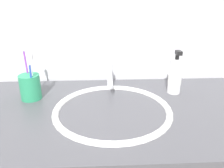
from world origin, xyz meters
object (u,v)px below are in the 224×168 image
toothbrush_white (32,73)px  toothbrush_blue (31,77)px  soap_dispenser (175,76)px  faucet (110,76)px  toothbrush_cup (30,87)px  toothbrush_purple (27,68)px

toothbrush_white → toothbrush_blue: size_ratio=1.04×
soap_dispenser → faucet: bearing=168.2°
toothbrush_cup → soap_dispenser: (0.59, 0.03, 0.02)m
toothbrush_white → toothbrush_blue: (0.00, -0.02, -0.00)m
toothbrush_blue → soap_dispenser: (0.57, 0.06, -0.03)m
faucet → toothbrush_blue: size_ratio=0.92×
toothbrush_purple → soap_dispenser: bearing=0.2°
toothbrush_blue → toothbrush_purple: (-0.03, 0.06, 0.02)m
faucet → toothbrush_cup: bearing=-164.7°
soap_dispenser → toothbrush_white: bearing=-176.3°
faucet → soap_dispenser: bearing=-11.8°
toothbrush_cup → toothbrush_white: toothbrush_white is taller
faucet → toothbrush_purple: 0.34m
faucet → toothbrush_white: bearing=-162.9°
faucet → toothbrush_cup: (-0.32, -0.09, -0.01)m
faucet → toothbrush_white: size_ratio=0.88×
faucet → toothbrush_purple: size_ratio=0.78×
faucet → soap_dispenser: size_ratio=0.86×
faucet → toothbrush_white: (-0.30, -0.09, 0.05)m
toothbrush_white → toothbrush_purple: toothbrush_purple is taller
toothbrush_purple → toothbrush_white: bearing=-51.2°
faucet → soap_dispenser: (0.27, -0.06, 0.01)m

